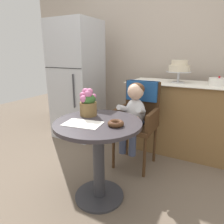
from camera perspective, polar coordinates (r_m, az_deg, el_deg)
name	(u,v)px	position (r m, az deg, el deg)	size (l,w,h in m)	color
ground_plane	(99,196)	(1.98, -3.60, -22.82)	(8.00, 8.00, 0.00)	#6B5B4C
back_wall	(162,46)	(3.25, 14.15, 17.69)	(4.80, 0.10, 2.70)	#B2A393
cafe_table	(98,145)	(1.71, -3.91, -9.50)	(0.72, 0.72, 0.72)	#332D33
wicker_chair	(139,110)	(2.27, 7.75, 0.61)	(0.42, 0.45, 0.95)	#472D19
seated_child	(134,110)	(2.12, 6.30, 0.58)	(0.27, 0.32, 0.73)	silver
paper_napkin	(83,124)	(1.59, -8.37, -3.31)	(0.30, 0.19, 0.00)	white
donut_front	(116,123)	(1.53, 1.08, -3.17)	(0.13, 0.13, 0.04)	#4C2D19
flower_vase	(88,102)	(1.77, -6.89, 2.73)	(0.15, 0.16, 0.25)	brown
display_counter	(189,118)	(2.73, 21.12, -1.71)	(1.56, 0.62, 0.90)	olive
tiered_cake_stand	(179,68)	(2.64, 18.61, 11.90)	(0.30, 0.30, 0.27)	silver
round_layer_cake	(219,82)	(2.59, 28.17, 7.61)	(0.21, 0.21, 0.11)	white
refrigerator	(77,81)	(3.07, -9.90, 8.66)	(0.64, 0.63, 1.70)	#B7BABF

